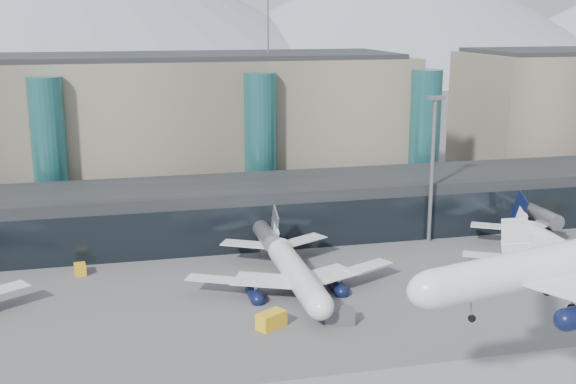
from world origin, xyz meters
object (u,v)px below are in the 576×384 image
Objects in this scene: veh_d at (552,245)px; veh_b at (80,269)px; jet_parked_mid at (292,261)px; veh_h at (271,320)px; jet_parked_right at (554,240)px; lightmast_mid at (432,161)px; veh_c at (339,316)px.

veh_b is at bearing 124.94° from veh_d.
jet_parked_mid reaches higher than veh_h.
veh_b is at bearing 82.32° from jet_parked_right.
jet_parked_right is 50.80m from veh_h.
lightmast_mid reaches higher than veh_c.
veh_h is at bearing -177.49° from veh_c.
lightmast_mid reaches higher than veh_d.
lightmast_mid is 41.72m from veh_c.
veh_h is at bearing 107.29° from jet_parked_right.
jet_parked_right is 42.63m from veh_c.
jet_parked_mid is 14.81m from veh_c.
veh_h is (-8.82, 0.81, -0.02)m from veh_c.
veh_d is (4.19, 6.68, -3.24)m from jet_parked_right.
veh_d is at bearing -101.19° from veh_b.
jet_parked_mid is at bearing 109.18° from veh_c.
veh_c reaches higher than veh_b.
jet_parked_right reaches higher than veh_b.
veh_b is at bearing 67.39° from jet_parked_mid.
jet_parked_mid is (-28.72, -15.67, -10.42)m from lightmast_mid.
veh_d is 0.68× the size of veh_h.
lightmast_mid is 9.93× the size of veh_d.
lightmast_mid is 0.78× the size of jet_parked_mid.
lightmast_mid reaches higher than veh_h.
lightmast_mid is at bearing 8.75° from veh_h.
veh_h is (-5.95, -13.41, -2.96)m from jet_parked_mid.
veh_h reaches higher than veh_b.
veh_h is at bearing 155.85° from jet_parked_mid.
veh_h is (-53.14, -19.93, 0.31)m from veh_d.
veh_h is at bearing 149.95° from veh_d.
jet_parked_right is at bearing -16.09° from veh_h.
veh_c is 1.49× the size of veh_d.
lightmast_mid is 6.76× the size of veh_h.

